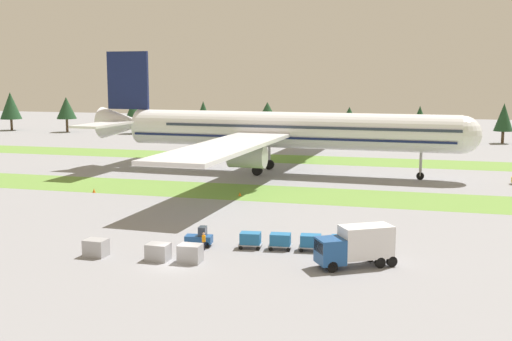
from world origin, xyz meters
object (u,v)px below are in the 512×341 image
at_px(cargo_dolly_second, 280,240).
at_px(uld_container_1, 158,252).
at_px(cargo_dolly_lead, 250,239).
at_px(taxiway_marker_0, 94,191).
at_px(uld_container_0, 96,248).
at_px(uld_container_2, 190,253).
at_px(catering_truck, 356,245).
at_px(taxiway_marker_1, 240,194).
at_px(baggage_tug, 200,238).
at_px(ground_crew_marshaller, 204,241).
at_px(cargo_dolly_third, 311,241).
at_px(cargo_dolly_fourth, 341,242).
at_px(airliner, 275,130).

height_order(cargo_dolly_second, uld_container_1, cargo_dolly_second).
xyz_separation_m(cargo_dolly_lead, taxiway_marker_0, (-29.27, 22.46, -0.62)).
xyz_separation_m(cargo_dolly_lead, uld_container_0, (-13.03, -6.29, -0.13)).
bearing_deg(uld_container_2, catering_truck, 10.20).
bearing_deg(taxiway_marker_1, uld_container_2, -81.49).
bearing_deg(baggage_tug, ground_crew_marshaller, -151.65).
distance_m(cargo_dolly_third, catering_truck, 6.25).
bearing_deg(uld_container_1, ground_crew_marshaller, 55.46).
relative_size(baggage_tug, catering_truck, 0.38).
height_order(cargo_dolly_lead, ground_crew_marshaller, ground_crew_marshaller).
height_order(cargo_dolly_fourth, uld_container_1, cargo_dolly_fourth).
bearing_deg(cargo_dolly_second, taxiway_marker_0, 48.89).
distance_m(uld_container_2, taxiway_marker_1, 31.79).
xyz_separation_m(cargo_dolly_fourth, uld_container_1, (-15.60, -7.02, -0.16)).
bearing_deg(airliner, uld_container_1, 4.14).
distance_m(uld_container_0, taxiway_marker_0, 33.02).
bearing_deg(uld_container_2, uld_container_1, -177.46).
relative_size(ground_crew_marshaller, uld_container_0, 0.87).
distance_m(cargo_dolly_lead, ground_crew_marshaller, 4.50).
relative_size(cargo_dolly_lead, uld_container_0, 1.18).
bearing_deg(baggage_tug, cargo_dolly_third, -90.00).
distance_m(airliner, cargo_dolly_second, 48.46).
bearing_deg(baggage_tug, uld_container_1, 153.56).
distance_m(airliner, cargo_dolly_lead, 48.17).
relative_size(airliner, uld_container_0, 40.30).
distance_m(cargo_dolly_fourth, catering_truck, 4.78).
relative_size(taxiway_marker_0, taxiway_marker_1, 1.22).
height_order(cargo_dolly_third, uld_container_0, uld_container_0).
distance_m(catering_truck, uld_container_2, 14.70).
relative_size(baggage_tug, uld_container_0, 1.37).
bearing_deg(catering_truck, cargo_dolly_lead, 41.29).
relative_size(cargo_dolly_fourth, uld_container_1, 1.18).
bearing_deg(cargo_dolly_third, ground_crew_marshaller, 97.78).
bearing_deg(taxiway_marker_1, cargo_dolly_fourth, -54.86).
height_order(airliner, catering_truck, airliner).
height_order(baggage_tug, uld_container_1, baggage_tug).
xyz_separation_m(cargo_dolly_fourth, catering_truck, (1.84, -4.29, 1.03)).
relative_size(cargo_dolly_third, ground_crew_marshaller, 1.35).
bearing_deg(uld_container_0, catering_truck, 7.27).
bearing_deg(baggage_tug, uld_container_2, -175.32).
xyz_separation_m(uld_container_2, taxiway_marker_1, (-4.70, 31.43, -0.57)).
xyz_separation_m(baggage_tug, catering_truck, (15.48, -2.72, 1.14)).
bearing_deg(uld_container_0, taxiway_marker_0, 119.46).
height_order(airliner, cargo_dolly_second, airliner).
distance_m(cargo_dolly_lead, taxiway_marker_1, 26.98).
bearing_deg(cargo_dolly_third, cargo_dolly_second, 90.00).
height_order(cargo_dolly_second, taxiway_marker_1, cargo_dolly_second).
relative_size(airliner, uld_container_2, 40.30).
bearing_deg(uld_container_1, uld_container_2, 2.54).
relative_size(baggage_tug, taxiway_marker_0, 4.53).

